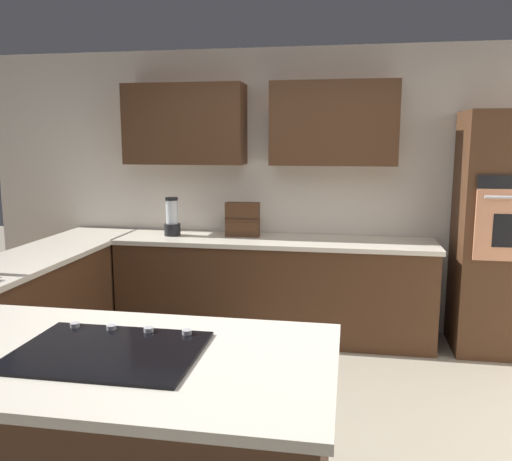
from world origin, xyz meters
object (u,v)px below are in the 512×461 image
blender (172,219)px  spice_rack (242,220)px  cooktop (108,351)px  wall_oven (507,234)px

blender → spice_rack: blender is taller
blender → spice_rack: bearing=-174.8°
cooktop → blender: size_ratio=2.16×
wall_oven → blender: wall_oven is taller
blender → spice_rack: size_ratio=1.13×
cooktop → blender: blender is taller
cooktop → blender: (0.63, -2.69, 0.14)m
wall_oven → spice_rack: size_ratio=6.41×
cooktop → spice_rack: spice_rack is taller
cooktop → blender: bearing=-76.8°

